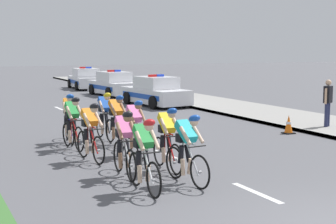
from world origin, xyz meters
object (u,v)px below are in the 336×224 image
(police_car_nearest, at_px, (155,92))
(spectator_closest, at_px, (328,100))
(police_car_third, at_px, (85,79))
(police_car_second, at_px, (114,85))
(cyclist_lead, at_px, (144,154))
(cyclist_seventh, at_px, (73,122))
(cyclist_fifth, at_px, (90,131))
(cyclist_tenth, at_px, (105,115))
(cyclist_third, at_px, (124,143))
(cyclist_eighth, at_px, (116,119))
(cyclist_ninth, at_px, (69,117))
(cyclist_fourth, at_px, (168,138))
(cyclist_sixth, at_px, (135,127))
(traffic_cone_near, at_px, (289,125))
(cyclist_second, at_px, (187,148))

(police_car_nearest, distance_m, spectator_closest, 9.99)
(police_car_third, bearing_deg, police_car_second, -89.97)
(cyclist_lead, height_order, cyclist_seventh, same)
(cyclist_fifth, height_order, police_car_third, police_car_third)
(cyclist_lead, bearing_deg, cyclist_tenth, 78.37)
(cyclist_third, xyz_separation_m, cyclist_eighth, (1.16, 3.63, 0.00))
(cyclist_third, xyz_separation_m, cyclist_ninth, (-0.00, 4.66, 0.00))
(police_car_second, bearing_deg, cyclist_seventh, -114.02)
(cyclist_eighth, distance_m, cyclist_ninth, 1.55)
(cyclist_fourth, xyz_separation_m, police_car_third, (5.50, 24.68, -0.11))
(cyclist_sixth, distance_m, traffic_cone_near, 6.14)
(cyclist_second, distance_m, cyclist_sixth, 3.19)
(cyclist_third, height_order, spectator_closest, spectator_closest)
(cyclist_third, xyz_separation_m, police_car_second, (6.64, 18.90, -0.11))
(cyclist_fifth, height_order, cyclist_eighth, same)
(cyclist_sixth, bearing_deg, cyclist_fourth, -88.52)
(cyclist_ninth, height_order, traffic_cone_near, cyclist_ninth)
(cyclist_lead, bearing_deg, cyclist_second, 8.27)
(cyclist_seventh, height_order, police_car_third, police_car_third)
(cyclist_fourth, xyz_separation_m, cyclist_sixth, (-0.05, 1.90, 0.00))
(cyclist_second, distance_m, spectator_closest, 8.96)
(cyclist_second, bearing_deg, police_car_nearest, 67.84)
(cyclist_sixth, height_order, cyclist_tenth, same)
(cyclist_fifth, relative_size, cyclist_seventh, 1.00)
(cyclist_third, distance_m, traffic_cone_near, 7.75)
(cyclist_lead, relative_size, traffic_cone_near, 2.69)
(cyclist_tenth, distance_m, spectator_closest, 7.93)
(cyclist_tenth, relative_size, police_car_third, 0.38)
(cyclist_lead, relative_size, cyclist_sixth, 1.00)
(police_car_third, height_order, traffic_cone_near, police_car_third)
(cyclist_seventh, xyz_separation_m, traffic_cone_near, (7.32, -0.62, -0.48))
(cyclist_lead, distance_m, cyclist_second, 1.07)
(cyclist_sixth, bearing_deg, traffic_cone_near, 8.95)
(cyclist_fifth, xyz_separation_m, cyclist_eighth, (1.36, 1.76, 0.00))
(traffic_cone_near, bearing_deg, police_car_nearest, 92.93)
(police_car_second, bearing_deg, cyclist_fourth, -106.33)
(cyclist_ninth, height_order, cyclist_tenth, same)
(cyclist_second, xyz_separation_m, cyclist_seventh, (-1.16, 4.75, 0.00))
(cyclist_second, distance_m, police_car_nearest, 15.01)
(cyclist_tenth, bearing_deg, cyclist_fifth, -115.97)
(cyclist_sixth, height_order, cyclist_seventh, same)
(cyclist_ninth, xyz_separation_m, cyclist_tenth, (1.13, -0.05, 0.00))
(cyclist_tenth, height_order, traffic_cone_near, cyclist_tenth)
(cyclist_fourth, xyz_separation_m, cyclist_tenth, (-0.00, 4.49, 0.00))
(police_car_second, bearing_deg, cyclist_eighth, -109.75)
(police_car_nearest, relative_size, traffic_cone_near, 7.11)
(cyclist_ninth, distance_m, cyclist_tenth, 1.14)
(cyclist_fifth, height_order, traffic_cone_near, cyclist_fifth)
(cyclist_tenth, height_order, police_car_nearest, police_car_nearest)
(cyclist_second, xyz_separation_m, cyclist_fourth, (0.16, 1.28, 0.00))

